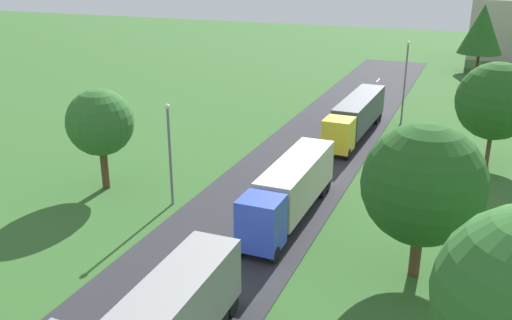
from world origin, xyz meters
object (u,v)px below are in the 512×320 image
at_px(tree_maple, 423,184).
at_px(truck_second, 291,188).
at_px(lamppost_third, 405,78).
at_px(tree_pine, 100,123).
at_px(truck_third, 356,115).
at_px(lamppost_second, 170,149).
at_px(tree_elm, 496,101).
at_px(tree_birch, 482,29).

bearing_deg(tree_maple, truck_second, 155.07).
distance_m(lamppost_third, tree_pine, 31.98).
xyz_separation_m(truck_third, lamppost_third, (3.52, 6.39, 2.62)).
relative_size(truck_second, lamppost_second, 1.71).
bearing_deg(truck_third, tree_elm, -15.73).
bearing_deg(tree_pine, truck_second, 0.93).
distance_m(truck_second, truck_third, 19.63).
bearing_deg(truck_second, tree_birch, 80.09).
relative_size(truck_third, lamppost_second, 2.03).
relative_size(lamppost_second, tree_birch, 0.73).
xyz_separation_m(lamppost_third, tree_elm, (8.54, -9.79, 0.69)).
distance_m(truck_third, lamppost_third, 7.75).
bearing_deg(lamppost_second, lamppost_third, 65.87).
height_order(lamppost_third, tree_pine, lamppost_third).
relative_size(lamppost_third, tree_elm, 0.99).
relative_size(truck_second, truck_third, 0.84).
xyz_separation_m(truck_second, tree_maple, (8.60, -4.00, 3.20)).
xyz_separation_m(tree_birch, tree_maple, (-1.56, -62.15, -1.04)).
bearing_deg(tree_pine, tree_elm, 31.56).
xyz_separation_m(truck_third, tree_birch, (10.11, 38.52, 4.30)).
bearing_deg(tree_elm, truck_second, -126.73).
distance_m(lamppost_third, tree_birch, 32.85).
xyz_separation_m(tree_birch, tree_pine, (-24.85, -58.39, -1.29)).
distance_m(tree_birch, tree_pine, 63.47).
xyz_separation_m(tree_pine, tree_elm, (26.80, 16.47, 0.30)).
height_order(truck_second, tree_birch, tree_birch).
xyz_separation_m(lamppost_second, tree_pine, (-6.19, 0.69, 1.02)).
relative_size(tree_birch, tree_maple, 1.15).
height_order(lamppost_third, tree_maple, tree_maple).
bearing_deg(tree_birch, tree_maple, -91.44).
height_order(truck_third, tree_birch, tree_birch).
xyz_separation_m(lamppost_third, tree_birch, (6.59, 32.14, 1.68)).
xyz_separation_m(lamppost_second, lamppost_third, (12.07, 26.94, 0.63)).
relative_size(tree_birch, tree_elm, 1.16).
bearing_deg(tree_birch, tree_elm, -87.33).
distance_m(tree_maple, tree_pine, 23.59).
bearing_deg(lamppost_second, truck_second, 6.25).
bearing_deg(tree_birch, truck_third, -104.70).
height_order(truck_second, truck_third, truck_second).
distance_m(lamppost_third, tree_maple, 30.44).
bearing_deg(truck_second, truck_third, 89.87).
relative_size(tree_maple, tree_pine, 1.13).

